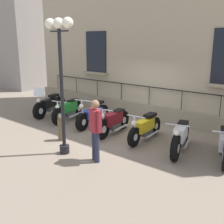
{
  "coord_description": "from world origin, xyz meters",
  "views": [
    {
      "loc": [
        7.43,
        5.85,
        3.19
      ],
      "look_at": [
        0.38,
        0.0,
        0.8
      ],
      "focal_mm": 44.27,
      "sensor_mm": 36.0,
      "label": 1
    }
  ],
  "objects_px": {
    "motorcycle_black": "(50,105)",
    "motorcycle_green": "(69,110)",
    "motorcycle_yellow": "(145,128)",
    "motorcycle_white": "(180,137)",
    "motorcycle_maroon": "(113,121)",
    "bollard": "(61,128)",
    "motorcycle_blue": "(93,115)",
    "lamppost": "(61,63)",
    "pedestrian_standing": "(95,127)"
  },
  "relations": [
    {
      "from": "motorcycle_blue",
      "to": "lamppost",
      "type": "xyz_separation_m",
      "value": [
        2.51,
        1.23,
        2.17
      ]
    },
    {
      "from": "motorcycle_green",
      "to": "motorcycle_maroon",
      "type": "distance_m",
      "value": 2.48
    },
    {
      "from": "motorcycle_maroon",
      "to": "motorcycle_yellow",
      "type": "distance_m",
      "value": 1.22
    },
    {
      "from": "motorcycle_maroon",
      "to": "motorcycle_white",
      "type": "bearing_deg",
      "value": 90.52
    },
    {
      "from": "bollard",
      "to": "pedestrian_standing",
      "type": "xyz_separation_m",
      "value": [
        0.47,
        1.97,
        0.53
      ]
    },
    {
      "from": "lamppost",
      "to": "motorcycle_green",
      "type": "bearing_deg",
      "value": -133.77
    },
    {
      "from": "lamppost",
      "to": "motorcycle_white",
      "type": "bearing_deg",
      "value": 131.71
    },
    {
      "from": "motorcycle_black",
      "to": "motorcycle_green",
      "type": "bearing_deg",
      "value": 90.63
    },
    {
      "from": "motorcycle_yellow",
      "to": "pedestrian_standing",
      "type": "bearing_deg",
      "value": -3.45
    },
    {
      "from": "motorcycle_white",
      "to": "bollard",
      "type": "relative_size",
      "value": 2.38
    },
    {
      "from": "bollard",
      "to": "motorcycle_white",
      "type": "bearing_deg",
      "value": 114.99
    },
    {
      "from": "motorcycle_blue",
      "to": "motorcycle_yellow",
      "type": "bearing_deg",
      "value": 87.45
    },
    {
      "from": "lamppost",
      "to": "pedestrian_standing",
      "type": "distance_m",
      "value": 1.95
    },
    {
      "from": "motorcycle_green",
      "to": "motorcycle_white",
      "type": "distance_m",
      "value": 5.0
    },
    {
      "from": "motorcycle_maroon",
      "to": "lamppost",
      "type": "xyz_separation_m",
      "value": [
        2.23,
        -0.0,
        2.13
      ]
    },
    {
      "from": "motorcycle_yellow",
      "to": "motorcycle_green",
      "type": "bearing_deg",
      "value": -89.44
    },
    {
      "from": "motorcycle_white",
      "to": "pedestrian_standing",
      "type": "distance_m",
      "value": 2.58
    },
    {
      "from": "bollard",
      "to": "motorcycle_yellow",
      "type": "bearing_deg",
      "value": 129.72
    },
    {
      "from": "motorcycle_white",
      "to": "lamppost",
      "type": "xyz_separation_m",
      "value": [
        2.25,
        -2.53,
        2.15
      ]
    },
    {
      "from": "motorcycle_yellow",
      "to": "pedestrian_standing",
      "type": "distance_m",
      "value": 2.29
    },
    {
      "from": "lamppost",
      "to": "motorcycle_maroon",
      "type": "bearing_deg",
      "value": 179.96
    },
    {
      "from": "bollard",
      "to": "pedestrian_standing",
      "type": "bearing_deg",
      "value": 76.54
    },
    {
      "from": "motorcycle_yellow",
      "to": "pedestrian_standing",
      "type": "height_order",
      "value": "pedestrian_standing"
    },
    {
      "from": "lamppost",
      "to": "pedestrian_standing",
      "type": "height_order",
      "value": "lamppost"
    },
    {
      "from": "motorcycle_yellow",
      "to": "motorcycle_white",
      "type": "height_order",
      "value": "motorcycle_white"
    },
    {
      "from": "motorcycle_maroon",
      "to": "bollard",
      "type": "distance_m",
      "value": 1.81
    },
    {
      "from": "motorcycle_black",
      "to": "motorcycle_maroon",
      "type": "bearing_deg",
      "value": 88.04
    },
    {
      "from": "motorcycle_yellow",
      "to": "motorcycle_black",
      "type": "bearing_deg",
      "value": -89.42
    },
    {
      "from": "motorcycle_black",
      "to": "motorcycle_blue",
      "type": "height_order",
      "value": "motorcycle_black"
    },
    {
      "from": "motorcycle_white",
      "to": "bollard",
      "type": "xyz_separation_m",
      "value": [
        1.6,
        -3.43,
        -0.01
      ]
    },
    {
      "from": "motorcycle_black",
      "to": "motorcycle_green",
      "type": "relative_size",
      "value": 0.99
    },
    {
      "from": "motorcycle_yellow",
      "to": "motorcycle_white",
      "type": "bearing_deg",
      "value": 83.46
    },
    {
      "from": "motorcycle_maroon",
      "to": "bollard",
      "type": "relative_size",
      "value": 2.32
    },
    {
      "from": "motorcycle_black",
      "to": "lamppost",
      "type": "height_order",
      "value": "lamppost"
    },
    {
      "from": "motorcycle_green",
      "to": "motorcycle_blue",
      "type": "xyz_separation_m",
      "value": [
        -0.14,
        1.24,
        -0.03
      ]
    },
    {
      "from": "motorcycle_black",
      "to": "motorcycle_green",
      "type": "distance_m",
      "value": 1.19
    },
    {
      "from": "motorcycle_yellow",
      "to": "lamppost",
      "type": "bearing_deg",
      "value": -26.63
    },
    {
      "from": "motorcycle_yellow",
      "to": "bollard",
      "type": "relative_size",
      "value": 2.36
    },
    {
      "from": "motorcycle_black",
      "to": "motorcycle_white",
      "type": "relative_size",
      "value": 1.01
    },
    {
      "from": "motorcycle_blue",
      "to": "pedestrian_standing",
      "type": "bearing_deg",
      "value": 44.72
    },
    {
      "from": "motorcycle_black",
      "to": "pedestrian_standing",
      "type": "relative_size",
      "value": 1.21
    },
    {
      "from": "motorcycle_blue",
      "to": "motorcycle_yellow",
      "type": "xyz_separation_m",
      "value": [
        0.11,
        2.44,
        0.01
      ]
    },
    {
      "from": "lamppost",
      "to": "pedestrian_standing",
      "type": "relative_size",
      "value": 2.21
    },
    {
      "from": "motorcycle_white",
      "to": "bollard",
      "type": "bearing_deg",
      "value": -65.01
    },
    {
      "from": "motorcycle_white",
      "to": "bollard",
      "type": "height_order",
      "value": "motorcycle_white"
    },
    {
      "from": "motorcycle_maroon",
      "to": "motorcycle_yellow",
      "type": "xyz_separation_m",
      "value": [
        -0.17,
        1.2,
        -0.03
      ]
    },
    {
      "from": "motorcycle_black",
      "to": "motorcycle_blue",
      "type": "bearing_deg",
      "value": 93.71
    },
    {
      "from": "motorcycle_white",
      "to": "pedestrian_standing",
      "type": "height_order",
      "value": "pedestrian_standing"
    },
    {
      "from": "motorcycle_blue",
      "to": "motorcycle_white",
      "type": "height_order",
      "value": "motorcycle_blue"
    },
    {
      "from": "motorcycle_black",
      "to": "motorcycle_yellow",
      "type": "relative_size",
      "value": 1.02
    }
  ]
}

